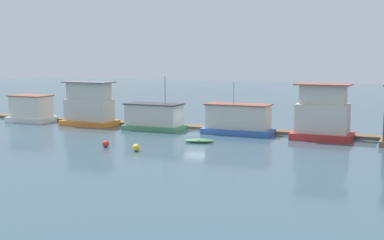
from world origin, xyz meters
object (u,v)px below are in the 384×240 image
object	(u,v)px
mooring_post_centre	(180,121)
mooring_post_near_right	(262,124)
houseboat_white	(31,109)
houseboat_blue	(238,120)
houseboat_orange	(89,106)
dinghy_green	(199,141)
mooring_post_far_right	(51,116)
houseboat_red	(323,115)
houseboat_green	(154,117)
buoy_yellow	(136,148)
buoy_red	(106,144)

from	to	relation	value
mooring_post_centre	mooring_post_near_right	world-z (taller)	mooring_post_near_right
houseboat_white	houseboat_blue	size ratio (longest dim) A/B	0.72
houseboat_orange	dinghy_green	bearing A→B (deg)	-20.83
houseboat_white	mooring_post_centre	size ratio (longest dim) A/B	2.90
mooring_post_far_right	houseboat_red	bearing A→B (deg)	-1.89
mooring_post_centre	mooring_post_near_right	xyz separation A→B (m)	(9.26, 0.00, 0.09)
houseboat_red	houseboat_green	bearing A→B (deg)	-178.38
mooring_post_centre	houseboat_white	bearing A→B (deg)	-176.09
houseboat_orange	houseboat_blue	world-z (taller)	houseboat_blue
houseboat_green	dinghy_green	world-z (taller)	houseboat_green
houseboat_orange	houseboat_blue	xyz separation A→B (m)	(17.85, 0.45, -0.77)
dinghy_green	mooring_post_near_right	xyz separation A→B (m)	(3.87, 7.53, 0.80)
houseboat_red	mooring_post_far_right	distance (m)	32.98
houseboat_orange	mooring_post_centre	world-z (taller)	houseboat_orange
houseboat_red	houseboat_orange	bearing A→B (deg)	-179.40
dinghy_green	mooring_post_near_right	distance (m)	8.51
houseboat_white	houseboat_green	bearing A→B (deg)	-0.96
houseboat_blue	mooring_post_centre	size ratio (longest dim) A/B	4.04
houseboat_red	dinghy_green	size ratio (longest dim) A/B	1.88
buoy_yellow	mooring_post_near_right	bearing A→B (deg)	62.55
houseboat_blue	mooring_post_far_right	size ratio (longest dim) A/B	5.20
mooring_post_far_right	mooring_post_centre	bearing A→B (deg)	0.00
houseboat_red	dinghy_green	world-z (taller)	houseboat_red
houseboat_blue	houseboat_green	bearing A→B (deg)	-175.83
houseboat_green	houseboat_blue	bearing A→B (deg)	4.17
houseboat_orange	buoy_yellow	size ratio (longest dim) A/B	9.87
houseboat_red	mooring_post_centre	size ratio (longest dim) A/B	3.22
houseboat_red	mooring_post_centre	world-z (taller)	houseboat_red
houseboat_white	houseboat_red	world-z (taller)	houseboat_red
houseboat_orange	houseboat_green	size ratio (longest dim) A/B	0.96
buoy_yellow	buoy_red	world-z (taller)	buoy_yellow
dinghy_green	mooring_post_centre	distance (m)	9.29
houseboat_green	dinghy_green	xyz separation A→B (m)	(7.74, -5.94, -1.20)
houseboat_white	buoy_red	distance (m)	21.40
houseboat_orange	mooring_post_far_right	size ratio (longest dim) A/B	4.49
houseboat_green	mooring_post_near_right	world-z (taller)	houseboat_green
mooring_post_near_right	buoy_yellow	bearing A→B (deg)	-117.45
mooring_post_centre	mooring_post_near_right	size ratio (longest dim) A/B	0.91
houseboat_red	mooring_post_centre	xyz separation A→B (m)	(-15.60, 1.09, -1.46)
buoy_red	mooring_post_centre	bearing A→B (deg)	84.15
buoy_yellow	dinghy_green	bearing A→B (deg)	62.25
houseboat_orange	mooring_post_far_right	world-z (taller)	houseboat_orange
houseboat_orange	mooring_post_centre	xyz separation A→B (m)	(10.83, 1.36, -1.34)
mooring_post_far_right	buoy_yellow	world-z (taller)	mooring_post_far_right
houseboat_orange	buoy_red	size ratio (longest dim) A/B	10.21
dinghy_green	buoy_red	xyz separation A→B (m)	(-6.72, -5.50, 0.12)
mooring_post_centre	buoy_yellow	distance (m)	13.91
houseboat_red	mooring_post_far_right	bearing A→B (deg)	178.11
dinghy_green	mooring_post_centre	bearing A→B (deg)	125.57
houseboat_white	buoy_red	size ratio (longest dim) A/B	8.48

